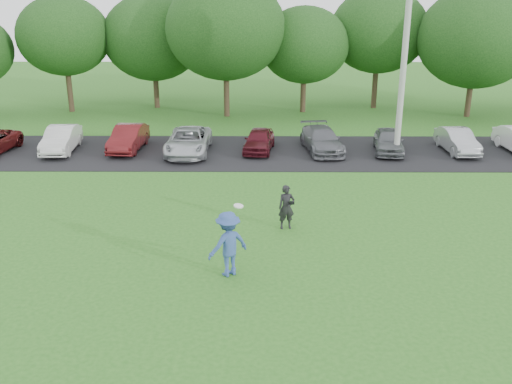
% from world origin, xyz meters
% --- Properties ---
extents(ground, '(100.00, 100.00, 0.00)m').
position_xyz_m(ground, '(0.00, 0.00, 0.00)').
color(ground, '#28651C').
rests_on(ground, ground).
extents(parking_lot, '(32.00, 6.50, 0.03)m').
position_xyz_m(parking_lot, '(0.00, 13.00, 0.01)').
color(parking_lot, black).
rests_on(parking_lot, ground).
extents(utility_pole, '(0.28, 0.28, 9.97)m').
position_xyz_m(utility_pole, '(6.76, 11.98, 4.99)').
color(utility_pole, '#ACACA7').
rests_on(utility_pole, ground).
extents(frisbee_player, '(1.45, 1.30, 2.28)m').
position_xyz_m(frisbee_player, '(-0.77, 0.03, 0.97)').
color(frisbee_player, '#334F91').
rests_on(frisbee_player, ground).
extents(camera_bystander, '(0.63, 0.48, 1.56)m').
position_xyz_m(camera_bystander, '(1.05, 3.42, 0.78)').
color(camera_bystander, black).
rests_on(camera_bystander, ground).
extents(parked_cars, '(28.63, 4.77, 1.25)m').
position_xyz_m(parked_cars, '(-0.80, 13.01, 0.63)').
color(parked_cars, '#511112').
rests_on(parked_cars, parking_lot).
extents(tree_row, '(42.39, 9.85, 8.64)m').
position_xyz_m(tree_row, '(1.51, 22.76, 4.91)').
color(tree_row, '#38281C').
rests_on(tree_row, ground).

